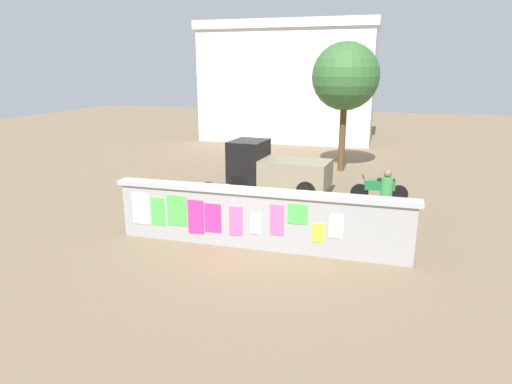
# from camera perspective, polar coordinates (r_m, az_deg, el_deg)

# --- Properties ---
(ground) EXTENTS (60.00, 60.00, 0.00)m
(ground) POSITION_cam_1_polar(r_m,az_deg,el_deg) (18.71, 6.91, 2.06)
(ground) COLOR #7A664C
(poster_wall) EXTENTS (7.62, 0.42, 1.54)m
(poster_wall) POSITION_cam_1_polar(r_m,az_deg,el_deg) (10.96, 0.27, -3.39)
(poster_wall) COLOR #9C9C9C
(poster_wall) RESTS_ON ground
(auto_rickshaw_truck) EXTENTS (3.73, 1.85, 1.85)m
(auto_rickshaw_truck) POSITION_cam_1_polar(r_m,az_deg,el_deg) (15.98, 2.34, 3.12)
(auto_rickshaw_truck) COLOR black
(auto_rickshaw_truck) RESTS_ON ground
(motorcycle) EXTENTS (1.90, 0.56, 0.87)m
(motorcycle) POSITION_cam_1_polar(r_m,az_deg,el_deg) (15.46, 15.82, 0.42)
(motorcycle) COLOR black
(motorcycle) RESTS_ON ground
(bicycle_near) EXTENTS (1.70, 0.44, 0.95)m
(bicycle_near) POSITION_cam_1_polar(r_m,az_deg,el_deg) (11.85, 12.96, -4.53)
(bicycle_near) COLOR black
(bicycle_near) RESTS_ON ground
(bicycle_far) EXTENTS (1.67, 0.55, 0.95)m
(bicycle_far) POSITION_cam_1_polar(r_m,az_deg,el_deg) (13.88, -5.56, -1.18)
(bicycle_far) COLOR black
(bicycle_far) RESTS_ON ground
(person_walking) EXTENTS (0.47, 0.47, 1.62)m
(person_walking) POSITION_cam_1_polar(r_m,az_deg,el_deg) (13.18, 16.53, 0.11)
(person_walking) COLOR yellow
(person_walking) RESTS_ON ground
(tree_roadside) EXTENTS (2.84, 2.84, 5.48)m
(tree_roadside) POSITION_cam_1_polar(r_m,az_deg,el_deg) (19.52, 11.51, 14.40)
(tree_roadside) COLOR brown
(tree_roadside) RESTS_ON ground
(building_background) EXTENTS (10.68, 4.44, 7.09)m
(building_background) POSITION_cam_1_polar(r_m,az_deg,el_deg) (28.19, 4.13, 14.02)
(building_background) COLOR silver
(building_background) RESTS_ON ground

